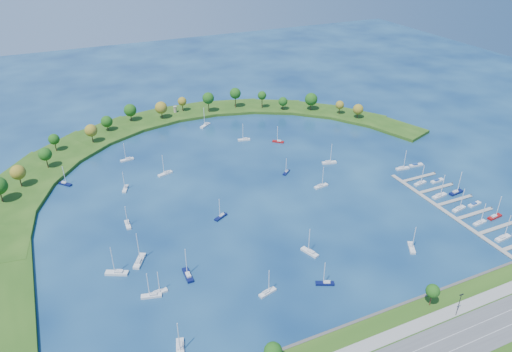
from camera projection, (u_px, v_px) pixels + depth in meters
name	position (u px, v px, depth m)	size (l,w,h in m)	color
ground	(251.00, 189.00, 251.20)	(700.00, 700.00, 0.00)	#081F48
breakwater	(145.00, 165.00, 272.66)	(286.74, 247.64, 2.00)	#1F4412
breakwater_trees	(177.00, 119.00, 309.13)	(235.16, 89.77, 15.10)	#382314
harbor_tower	(175.00, 109.00, 340.58)	(2.60, 2.60, 4.57)	gray
dock_system	(458.00, 209.00, 233.38)	(24.28, 82.00, 1.60)	gray
moored_boat_0	(412.00, 247.00, 205.91)	(6.11, 8.16, 11.96)	silver
moored_boat_1	(117.00, 272.00, 191.29)	(9.46, 6.48, 13.64)	silver
moored_boat_2	(325.00, 283.00, 186.07)	(7.58, 5.02, 10.87)	#0A1040
moored_boat_3	(127.00, 159.00, 279.28)	(8.11, 3.20, 11.60)	silver
moored_boat_4	(65.00, 183.00, 254.32)	(6.79, 7.15, 11.33)	#0A1040
moored_boat_5	(321.00, 186.00, 252.19)	(8.30, 3.29, 11.87)	silver
moored_boat_6	(180.00, 349.00, 157.75)	(4.92, 9.64, 13.65)	silver
moored_boat_7	(286.00, 172.00, 265.79)	(6.18, 5.60, 9.60)	#0A1040
moored_boat_8	(205.00, 125.00, 324.08)	(9.08, 7.85, 13.87)	silver
moored_boat_9	(128.00, 224.00, 221.10)	(2.33, 7.59, 11.07)	silver
moored_boat_10	(310.00, 252.00, 202.94)	(5.13, 8.83, 12.53)	silver
moored_boat_11	(244.00, 139.00, 303.98)	(8.21, 3.78, 11.65)	silver
moored_boat_12	(278.00, 141.00, 301.42)	(7.03, 6.37, 10.93)	maroon
moored_boat_13	(165.00, 173.00, 264.14)	(8.96, 4.97, 12.70)	silver
moored_boat_14	(158.00, 292.00, 181.57)	(7.24, 2.65, 10.41)	silver
moored_boat_15	(329.00, 162.00, 275.94)	(8.79, 4.14, 12.46)	silver
moored_boat_16	(139.00, 260.00, 197.73)	(7.19, 9.75, 14.25)	silver
moored_boat_17	(125.00, 188.00, 249.94)	(4.66, 7.76, 11.04)	silver
moored_boat_18	(152.00, 295.00, 180.00)	(8.20, 4.13, 11.61)	silver
moored_boat_19	(267.00, 292.00, 181.53)	(7.85, 4.00, 11.11)	silver
moored_boat_20	(221.00, 216.00, 226.81)	(7.59, 5.42, 11.02)	#0A1040
moored_boat_21	(188.00, 275.00, 190.10)	(2.71, 9.09, 13.29)	#0A1040
docked_boat_0	(503.00, 237.00, 211.91)	(8.70, 3.10, 12.54)	silver
docked_boat_2	(480.00, 222.00, 222.44)	(7.66, 2.89, 10.98)	silver
docked_boat_3	(495.00, 216.00, 226.69)	(8.33, 3.02, 11.99)	maroon
docked_boat_4	(459.00, 208.00, 232.79)	(8.44, 3.66, 12.01)	silver
docked_boat_5	(475.00, 204.00, 236.69)	(8.01, 3.08, 1.59)	silver
docked_boat_6	(439.00, 195.00, 243.40)	(9.02, 3.46, 12.92)	silver
docked_boat_7	(456.00, 192.00, 246.37)	(8.83, 3.31, 12.67)	#0A1040
docked_boat_8	(420.00, 183.00, 254.93)	(8.03, 3.32, 11.45)	silver
docked_boat_9	(437.00, 181.00, 257.36)	(8.35, 2.81, 1.68)	silver
docked_boat_10	(402.00, 168.00, 269.65)	(8.33, 3.21, 11.94)	silver
docked_boat_11	(416.00, 165.00, 273.33)	(8.61, 3.09, 1.72)	silver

